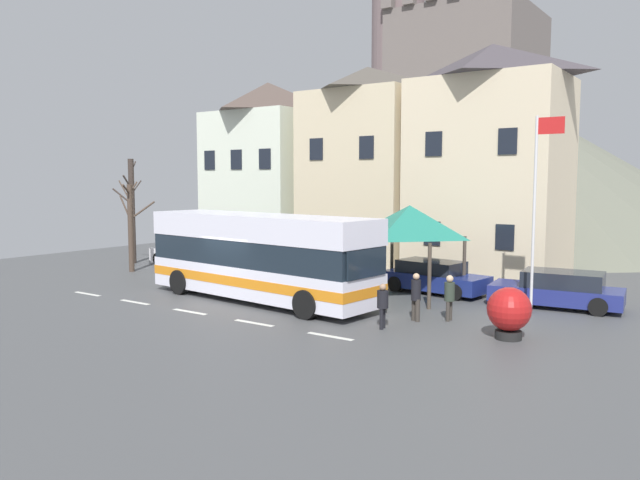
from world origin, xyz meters
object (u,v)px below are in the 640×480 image
(transit_bus, at_px, (259,258))
(parked_car_00, at_px, (558,290))
(hilltop_castle, at_px, (466,152))
(bare_tree_01, at_px, (131,225))
(townhouse_00, at_px, (269,171))
(bare_tree_00, at_px, (132,210))
(harbour_buoy, at_px, (509,311))
(pedestrian_00, at_px, (416,295))
(pedestrian_02, at_px, (383,302))
(flagpole, at_px, (537,200))
(parked_car_03, at_px, (262,258))
(parked_car_02, at_px, (434,277))
(townhouse_01, at_px, (367,168))
(bus_shelter, at_px, (409,222))
(public_bench, at_px, (415,279))
(townhouse_02, at_px, (490,163))
(parked_car_01, at_px, (185,253))
(pedestrian_01, at_px, (449,294))

(transit_bus, distance_m, parked_car_00, 11.17)
(hilltop_castle, xyz_separation_m, bare_tree_01, (-5.80, -29.94, -4.62))
(townhouse_00, relative_size, bare_tree_00, 1.79)
(townhouse_00, distance_m, harbour_buoy, 21.72)
(pedestrian_00, xyz_separation_m, pedestrian_02, (-0.39, -1.55, -0.01))
(transit_bus, distance_m, bare_tree_01, 10.55)
(townhouse_00, xyz_separation_m, flagpole, (17.85, -7.25, -1.23))
(parked_car_03, bearing_deg, parked_car_00, 168.04)
(parked_car_02, distance_m, pedestrian_02, 6.77)
(flagpole, bearing_deg, transit_bus, -159.27)
(townhouse_01, distance_m, bare_tree_01, 12.56)
(bus_shelter, bearing_deg, flagpole, -4.77)
(bare_tree_00, bearing_deg, parked_car_03, 14.77)
(pedestrian_00, relative_size, flagpole, 0.23)
(townhouse_01, relative_size, public_bench, 5.94)
(hilltop_castle, distance_m, bare_tree_00, 29.36)
(pedestrian_02, xyz_separation_m, bare_tree_01, (-16.40, 3.33, 1.53))
(harbour_buoy, bearing_deg, bus_shelter, 142.04)
(bare_tree_00, bearing_deg, pedestrian_02, -15.93)
(townhouse_00, bearing_deg, townhouse_02, -0.84)
(parked_car_01, bearing_deg, parked_car_00, 5.90)
(townhouse_00, xyz_separation_m, harbour_buoy, (18.20, -11.02, -4.35))
(transit_bus, bearing_deg, townhouse_02, 69.73)
(parked_car_02, bearing_deg, townhouse_01, 148.26)
(parked_car_03, height_order, pedestrian_01, pedestrian_01)
(parked_car_00, relative_size, bare_tree_01, 1.02)
(parked_car_02, bearing_deg, pedestrian_00, -64.57)
(parked_car_03, bearing_deg, parked_car_01, 3.41)
(parked_car_01, bearing_deg, townhouse_02, 25.36)
(parked_car_02, distance_m, bare_tree_00, 17.85)
(townhouse_00, xyz_separation_m, townhouse_02, (13.66, -0.20, 0.26))
(parked_car_00, xyz_separation_m, flagpole, (-0.38, -1.77, 3.31))
(hilltop_castle, height_order, pedestrian_01, hilltop_castle)
(townhouse_01, relative_size, parked_car_00, 2.22)
(parked_car_03, xyz_separation_m, bare_tree_00, (-7.70, -2.03, 2.35))
(transit_bus, height_order, bare_tree_01, bare_tree_01)
(public_bench, bearing_deg, bus_shelter, -72.93)
(hilltop_castle, relative_size, pedestrian_01, 28.64)
(townhouse_00, relative_size, pedestrian_02, 7.26)
(townhouse_01, distance_m, townhouse_02, 6.67)
(pedestrian_02, xyz_separation_m, flagpole, (3.30, 4.78, 3.11))
(bus_shelter, xyz_separation_m, pedestrian_01, (2.99, -2.98, -2.10))
(hilltop_castle, distance_m, transit_bus, 32.79)
(public_bench, bearing_deg, bare_tree_01, -166.06)
(parked_car_00, bearing_deg, pedestrian_00, 50.86)
(townhouse_01, distance_m, pedestrian_02, 14.67)
(parked_car_00, height_order, bare_tree_00, bare_tree_00)
(townhouse_01, bearing_deg, public_bench, -42.59)
(townhouse_01, relative_size, harbour_buoy, 6.87)
(parked_car_03, xyz_separation_m, public_bench, (9.00, -0.58, -0.15))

